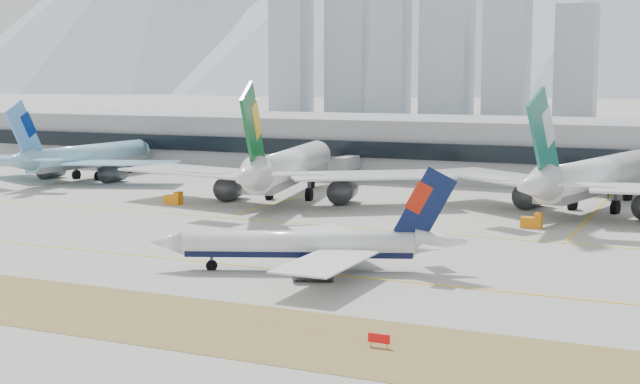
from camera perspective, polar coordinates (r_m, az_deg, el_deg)
The scene contains 10 objects.
ground at distance 127.40m, azimuth -4.63°, elevation -4.22°, with size 3000.00×3000.00×0.00m, color #A5A29A.
taxiing_airliner at distance 117.93m, azimuth -0.62°, elevation -3.44°, with size 40.38×34.11×14.20m.
widebody_korean at distance 230.13m, azimuth -14.86°, elevation 2.13°, with size 58.04×56.61×20.68m.
widebody_eva at distance 184.51m, azimuth -2.09°, elevation 1.50°, with size 69.17×68.73×25.19m.
widebody_cathay at distance 176.07m, azimuth 17.05°, elevation 0.83°, with size 66.67×66.34×24.36m.
terminal at distance 232.66m, azimuth 9.22°, elevation 2.83°, with size 280.00×43.10×15.00m.
hold_sign_right at distance 85.86m, azimuth 3.80°, elevation -9.35°, with size 2.20×0.15×1.35m.
gse_c at distance 156.09m, azimuth 13.44°, elevation -1.86°, with size 3.55×2.00×2.60m.
gse_b at distance 182.19m, azimuth -9.33°, elevation -0.45°, with size 3.55×2.00×2.60m.
city_skyline at distance 587.36m, azimuth 7.94°, elevation 9.67°, with size 342.00×49.80×140.00m.
Camera 1 is at (60.75, -109.02, 25.57)m, focal length 50.00 mm.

